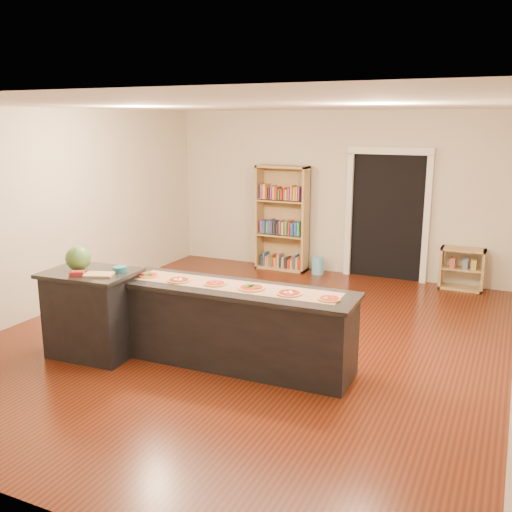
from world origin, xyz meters
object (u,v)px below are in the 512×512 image
at_px(kitchen_island, 234,326).
at_px(bookshelf, 282,218).
at_px(low_shelf, 462,269).
at_px(waste_bin, 318,265).
at_px(watermelon, 78,258).
at_px(side_counter, 92,313).

bearing_deg(kitchen_island, bookshelf, 103.68).
height_order(low_shelf, waste_bin, low_shelf).
xyz_separation_m(waste_bin, watermelon, (-1.31, -4.46, 0.98)).
xyz_separation_m(kitchen_island, low_shelf, (1.97, 4.09, -0.11)).
height_order(bookshelf, waste_bin, bookshelf).
xyz_separation_m(bookshelf, watermelon, (-0.60, -4.52, 0.20)).
bearing_deg(side_counter, watermelon, -176.06).
relative_size(kitchen_island, waste_bin, 8.86).
bearing_deg(bookshelf, watermelon, -97.63).
bearing_deg(kitchen_island, low_shelf, 62.60).
bearing_deg(watermelon, bookshelf, 82.37).
height_order(side_counter, watermelon, watermelon).
relative_size(kitchen_island, side_counter, 2.70).
height_order(kitchen_island, bookshelf, bookshelf).
distance_m(low_shelf, waste_bin, 2.39).
bearing_deg(watermelon, low_shelf, 50.87).
bearing_deg(low_shelf, watermelon, -129.13).
height_order(kitchen_island, waste_bin, kitchen_island).
bearing_deg(watermelon, waste_bin, 73.61).
relative_size(bookshelf, watermelon, 6.65).
bearing_deg(kitchen_island, waste_bin, 94.12).
bearing_deg(bookshelf, waste_bin, -4.21).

